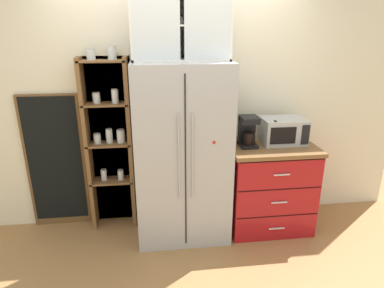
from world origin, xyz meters
TOP-DOWN VIEW (x-y plane):
  - ground_plane at (0.00, 0.00)m, footprint 10.71×10.71m
  - wall_back_cream at (0.00, 0.40)m, footprint 5.01×0.10m
  - refrigerator at (0.00, 0.02)m, footprint 0.91×0.68m
  - pantry_shelf_column at (-0.73, 0.30)m, footprint 0.51×0.25m
  - counter_cabinet at (0.92, 0.03)m, footprint 0.89×0.67m
  - microwave at (1.05, 0.08)m, footprint 0.44×0.33m
  - coffee_maker at (0.67, 0.04)m, footprint 0.17×0.20m
  - mug_charcoal at (0.93, 0.00)m, footprint 0.12×0.08m
  - bottle_amber at (0.92, -0.01)m, footprint 0.06×0.06m
  - bottle_green at (0.92, -0.02)m, footprint 0.07×0.07m
  - upper_cabinet at (0.00, 0.07)m, footprint 0.88×0.32m
  - chalkboard_menu at (-1.31, 0.33)m, footprint 0.60×0.04m

SIDE VIEW (x-z plane):
  - ground_plane at x=0.00m, z-range 0.00..0.00m
  - counter_cabinet at x=0.92m, z-range 0.00..0.94m
  - chalkboard_menu at x=-1.31m, z-range 0.00..1.46m
  - refrigerator at x=0.00m, z-range 0.00..1.78m
  - pantry_shelf_column at x=-0.73m, z-range 0.01..1.92m
  - mug_charcoal at x=0.93m, z-range 0.93..1.03m
  - bottle_green at x=0.92m, z-range 0.92..1.18m
  - bottle_amber at x=0.92m, z-range 0.92..1.19m
  - microwave at x=1.05m, z-range 0.93..1.19m
  - coffee_maker at x=0.67m, z-range 0.93..1.24m
  - wall_back_cream at x=0.00m, z-range 0.00..2.55m
  - upper_cabinet at x=0.00m, z-range 1.78..2.38m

